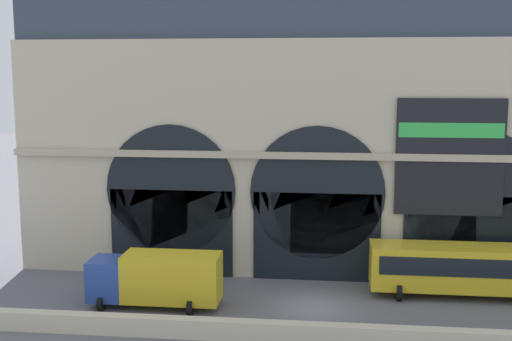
% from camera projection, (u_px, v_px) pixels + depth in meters
% --- Properties ---
extents(ground_plane, '(200.00, 200.00, 0.00)m').
position_uv_depth(ground_plane, '(314.00, 307.00, 36.78)').
color(ground_plane, slate).
extents(quay_parapet_wall, '(90.00, 0.70, 1.01)m').
position_uv_depth(quay_parapet_wall, '(311.00, 333.00, 31.83)').
color(quay_parapet_wall, beige).
rests_on(quay_parapet_wall, ground).
extents(station_building, '(39.90, 5.28, 18.62)m').
position_uv_depth(station_building, '(319.00, 137.00, 42.70)').
color(station_building, beige).
rests_on(station_building, ground).
extents(box_truck_midwest, '(7.50, 2.91, 3.12)m').
position_uv_depth(box_truck_midwest, '(157.00, 278.00, 36.66)').
color(box_truck_midwest, '#28479E').
rests_on(box_truck_midwest, ground).
extents(bus_mideast, '(11.00, 3.25, 3.10)m').
position_uv_depth(bus_mideast, '(464.00, 268.00, 38.26)').
color(bus_mideast, gold).
rests_on(bus_mideast, ground).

